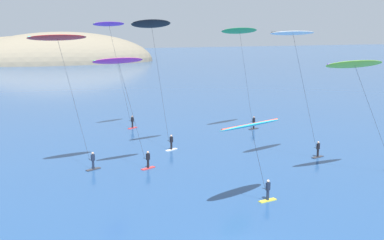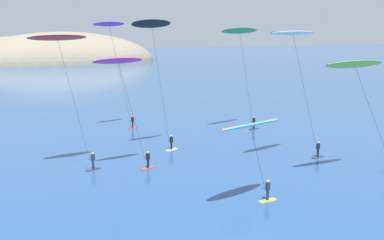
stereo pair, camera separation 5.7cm
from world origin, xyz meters
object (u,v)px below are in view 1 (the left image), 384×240
(kitesurfer_magenta, at_px, (121,71))
(kitesurfer_cyan, at_px, (252,130))
(kitesurfer_green, at_px, (241,37))
(kitesurfer_red, at_px, (60,48))
(kitesurfer_black, at_px, (153,35))
(kitesurfer_white, at_px, (295,44))
(kitesurfer_purple, at_px, (111,35))
(kitesurfer_lime, at_px, (358,72))

(kitesurfer_magenta, bearing_deg, kitesurfer_cyan, -62.16)
(kitesurfer_green, bearing_deg, kitesurfer_red, -156.98)
(kitesurfer_black, relative_size, kitesurfer_red, 1.11)
(kitesurfer_white, relative_size, kitesurfer_purple, 0.92)
(kitesurfer_lime, relative_size, kitesurfer_red, 0.84)
(kitesurfer_black, xyz_separation_m, kitesurfer_purple, (-1.27, 12.64, -0.13))
(kitesurfer_cyan, distance_m, kitesurfer_red, 18.74)
(kitesurfer_red, xyz_separation_m, kitesurfer_purple, (8.62, 16.67, 0.88))
(kitesurfer_black, distance_m, kitesurfer_purple, 12.71)
(kitesurfer_green, height_order, kitesurfer_white, kitesurfer_green)
(kitesurfer_cyan, xyz_separation_m, kitesurfer_purple, (-2.71, 30.52, 6.45))
(kitesurfer_green, height_order, kitesurfer_purple, kitesurfer_purple)
(kitesurfer_white, bearing_deg, kitesurfer_green, 80.26)
(kitesurfer_green, distance_m, kitesurfer_purple, 16.15)
(kitesurfer_magenta, distance_m, kitesurfer_purple, 18.99)
(kitesurfer_white, relative_size, kitesurfer_black, 0.92)
(kitesurfer_purple, bearing_deg, kitesurfer_cyan, -84.92)
(kitesurfer_magenta, relative_size, kitesurfer_purple, 0.76)
(kitesurfer_cyan, relative_size, kitesurfer_black, 0.47)
(kitesurfer_cyan, relative_size, kitesurfer_red, 0.52)
(kitesurfer_white, distance_m, kitesurfer_red, 21.35)
(kitesurfer_black, relative_size, kitesurfer_lime, 1.33)
(kitesurfer_purple, bearing_deg, kitesurfer_lime, -63.30)
(kitesurfer_cyan, bearing_deg, kitesurfer_red, 129.30)
(kitesurfer_red, bearing_deg, kitesurfer_purple, 62.66)
(kitesurfer_white, bearing_deg, kitesurfer_lime, -70.21)
(kitesurfer_white, xyz_separation_m, kitesurfer_purple, (-12.01, 22.17, 0.63))
(kitesurfer_red, bearing_deg, kitesurfer_white, -14.92)
(kitesurfer_magenta, distance_m, kitesurfer_white, 16.32)
(kitesurfer_lime, height_order, kitesurfer_purple, kitesurfer_purple)
(kitesurfer_white, xyz_separation_m, kitesurfer_red, (-20.63, 5.50, -0.25))
(kitesurfer_magenta, height_order, kitesurfer_black, kitesurfer_black)
(kitesurfer_magenta, xyz_separation_m, kitesurfer_purple, (3.69, 18.39, 2.95))
(kitesurfer_cyan, height_order, kitesurfer_white, kitesurfer_white)
(kitesurfer_black, distance_m, kitesurfer_lime, 20.44)
(kitesurfer_cyan, distance_m, kitesurfer_black, 19.10)
(kitesurfer_red, height_order, kitesurfer_purple, kitesurfer_purple)
(kitesurfer_lime, xyz_separation_m, kitesurfer_purple, (-14.18, 28.20, 2.84))
(kitesurfer_green, xyz_separation_m, kitesurfer_purple, (-14.65, 6.79, 0.30))
(kitesurfer_magenta, bearing_deg, kitesurfer_green, 32.32)
(kitesurfer_green, distance_m, kitesurfer_cyan, 27.27)
(kitesurfer_black, bearing_deg, kitesurfer_purple, 95.72)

